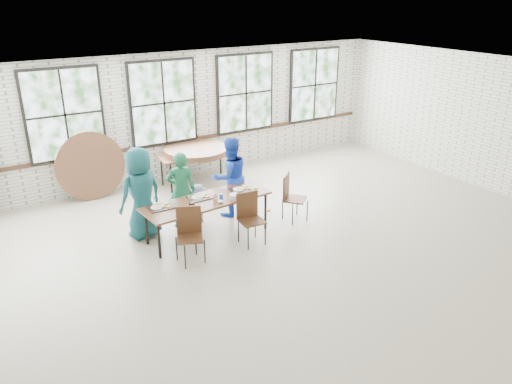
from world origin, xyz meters
TOP-DOWN VIEW (x-y plane):
  - room at (0.00, 4.44)m, footprint 12.00×12.00m
  - dining_table at (-0.56, 1.20)m, footprint 2.46×0.99m
  - chair_near_left at (-1.20, 0.59)m, footprint 0.55×0.54m
  - chair_near_right at (-0.01, 0.61)m, footprint 0.46×0.44m
  - chair_spare at (1.17, 0.99)m, footprint 0.58×0.58m
  - adult_teal at (-1.56, 1.85)m, footprint 0.95×0.74m
  - adult_green at (-0.77, 1.85)m, footprint 0.64×0.53m
  - toddler at (-0.42, 1.85)m, footprint 0.58×0.44m
  - adult_blue at (0.29, 1.85)m, footprint 0.79×0.62m
  - storage_table at (0.50, 3.84)m, footprint 1.84×0.85m
  - tabletop_clutter at (-0.44, 1.18)m, footprint 2.08×0.65m
  - round_tops_stacked at (0.50, 3.84)m, footprint 1.50×1.50m
  - round_tops_leaning at (-3.61, 4.22)m, footprint 4.17×0.41m

SIDE VIEW (x-z plane):
  - toddler at x=-0.42m, z-range 0.00..0.79m
  - chair_near_left at x=-1.20m, z-range 0.08..1.03m
  - chair_near_right at x=-0.01m, z-range 0.08..1.03m
  - chair_spare at x=1.17m, z-range 0.08..1.03m
  - storage_table at x=0.50m, z-range 0.32..1.06m
  - dining_table at x=-0.56m, z-range 0.32..1.06m
  - round_tops_leaning at x=-3.61m, z-range -0.01..1.48m
  - adult_green at x=-0.77m, z-range 0.00..1.51m
  - tabletop_clutter at x=-0.44m, z-range 0.71..0.82m
  - round_tops_stacked at x=0.50m, z-range 0.74..0.87m
  - adult_blue at x=0.29m, z-range 0.00..1.62m
  - adult_teal at x=-1.56m, z-range 0.00..1.72m
  - room at x=0.00m, z-range -4.17..7.83m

